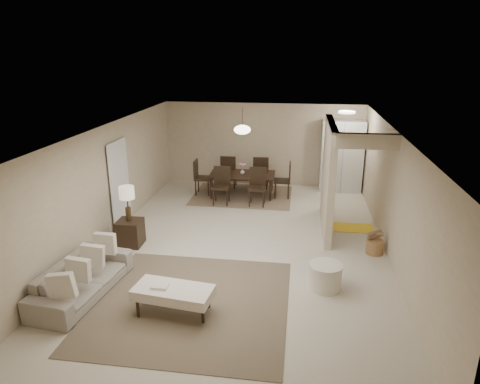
% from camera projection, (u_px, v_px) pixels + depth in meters
% --- Properties ---
extents(floor, '(9.00, 9.00, 0.00)m').
position_uv_depth(floor, '(243.00, 245.00, 9.24)').
color(floor, beige).
rests_on(floor, ground).
extents(ceiling, '(9.00, 9.00, 0.00)m').
position_uv_depth(ceiling, '(243.00, 130.00, 8.44)').
color(ceiling, white).
rests_on(ceiling, back_wall).
extents(back_wall, '(6.00, 0.00, 6.00)m').
position_uv_depth(back_wall, '(263.00, 145.00, 13.06)').
color(back_wall, tan).
rests_on(back_wall, floor).
extents(left_wall, '(0.00, 9.00, 9.00)m').
position_uv_depth(left_wall, '(106.00, 184.00, 9.24)').
color(left_wall, tan).
rests_on(left_wall, floor).
extents(right_wall, '(0.00, 9.00, 9.00)m').
position_uv_depth(right_wall, '(393.00, 197.00, 8.43)').
color(right_wall, tan).
rests_on(right_wall, floor).
extents(partition, '(0.15, 2.50, 2.50)m').
position_uv_depth(partition, '(328.00, 177.00, 9.77)').
color(partition, tan).
rests_on(partition, floor).
extents(doorway, '(0.04, 0.90, 2.04)m').
position_uv_depth(doorway, '(119.00, 186.00, 9.88)').
color(doorway, black).
rests_on(doorway, floor).
extents(pantry_cabinet, '(1.20, 0.55, 2.10)m').
position_uv_depth(pantry_cabinet, '(342.00, 156.00, 12.48)').
color(pantry_cabinet, silver).
rests_on(pantry_cabinet, floor).
extents(flush_light, '(0.44, 0.44, 0.05)m').
position_uv_depth(flush_light, '(347.00, 112.00, 11.15)').
color(flush_light, white).
rests_on(flush_light, ceiling).
extents(living_rug, '(3.20, 3.20, 0.01)m').
position_uv_depth(living_rug, '(191.00, 303.00, 7.13)').
color(living_rug, brown).
rests_on(living_rug, floor).
extents(sofa, '(2.15, 1.02, 0.61)m').
position_uv_depth(sofa, '(82.00, 279.00, 7.29)').
color(sofa, gray).
rests_on(sofa, floor).
extents(ottoman_bench, '(1.32, 0.73, 0.45)m').
position_uv_depth(ottoman_bench, '(173.00, 293.00, 6.76)').
color(ottoman_bench, beige).
rests_on(ottoman_bench, living_rug).
extents(side_table, '(0.52, 0.52, 0.56)m').
position_uv_depth(side_table, '(130.00, 233.00, 9.17)').
color(side_table, black).
rests_on(side_table, floor).
extents(table_lamp, '(0.32, 0.32, 0.76)m').
position_uv_depth(table_lamp, '(127.00, 196.00, 8.91)').
color(table_lamp, '#45331D').
rests_on(table_lamp, side_table).
extents(round_pouf, '(0.59, 0.59, 0.46)m').
position_uv_depth(round_pouf, '(325.00, 276.00, 7.51)').
color(round_pouf, beige).
rests_on(round_pouf, floor).
extents(wicker_basket, '(0.43, 0.43, 0.30)m').
position_uv_depth(wicker_basket, '(375.00, 247.00, 8.82)').
color(wicker_basket, brown).
rests_on(wicker_basket, floor).
extents(dining_rug, '(2.80, 2.10, 0.01)m').
position_uv_depth(dining_rug, '(242.00, 195.00, 12.34)').
color(dining_rug, brown).
rests_on(dining_rug, floor).
extents(dining_table, '(1.86, 1.07, 0.65)m').
position_uv_depth(dining_table, '(242.00, 185.00, 12.24)').
color(dining_table, black).
rests_on(dining_table, dining_rug).
extents(dining_chairs, '(2.74, 2.01, 1.02)m').
position_uv_depth(dining_chairs, '(242.00, 179.00, 12.18)').
color(dining_chairs, black).
rests_on(dining_chairs, dining_rug).
extents(vase, '(0.15, 0.15, 0.14)m').
position_uv_depth(vase, '(242.00, 172.00, 12.12)').
color(vase, silver).
rests_on(vase, dining_table).
extents(yellow_mat, '(0.96, 0.60, 0.01)m').
position_uv_depth(yellow_mat, '(353.00, 228.00, 10.12)').
color(yellow_mat, yellow).
rests_on(yellow_mat, floor).
extents(pendant_light, '(0.46, 0.46, 0.71)m').
position_uv_depth(pendant_light, '(242.00, 130.00, 11.74)').
color(pendant_light, '#45331D').
rests_on(pendant_light, ceiling).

